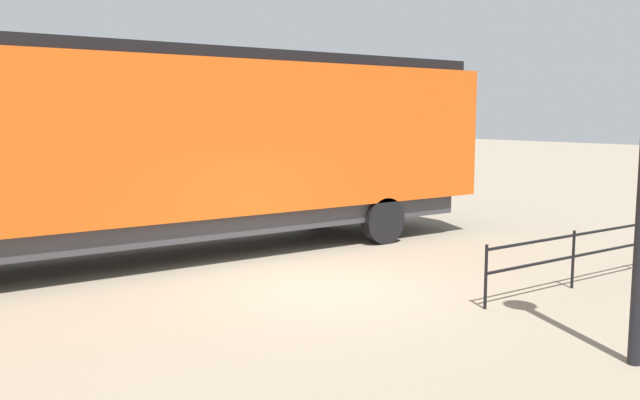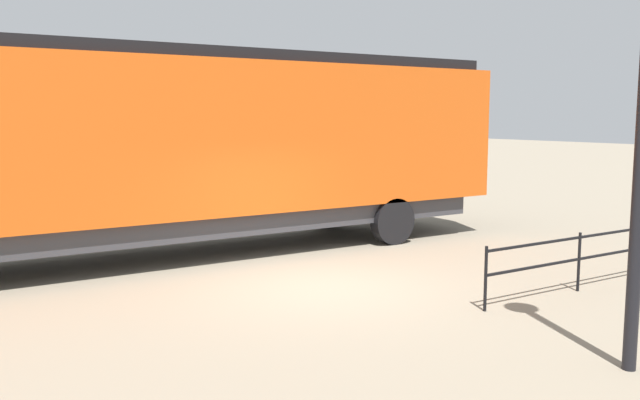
# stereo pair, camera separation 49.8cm
# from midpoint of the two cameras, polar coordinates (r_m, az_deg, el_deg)

# --- Properties ---
(ground_plane) EXTENTS (120.00, 120.00, 0.00)m
(ground_plane) POSITION_cam_midpoint_polar(r_m,az_deg,el_deg) (11.97, 1.44, -7.42)
(ground_plane) COLOR gray
(locomotive) EXTENTS (3.15, 16.28, 4.38)m
(locomotive) POSITION_cam_midpoint_polar(r_m,az_deg,el_deg) (14.57, -11.18, 4.79)
(locomotive) COLOR #D15114
(locomotive) RESTS_ON ground_plane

